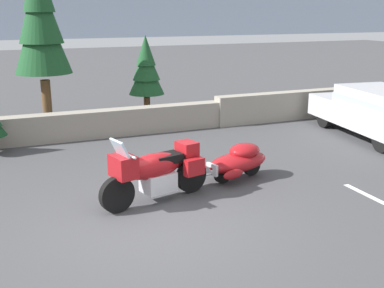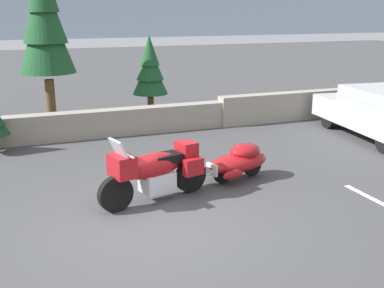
# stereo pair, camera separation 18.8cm
# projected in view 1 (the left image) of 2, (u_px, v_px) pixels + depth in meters

# --- Properties ---
(ground_plane) EXTENTS (80.00, 80.00, 0.00)m
(ground_plane) POSITION_uv_depth(u_px,v_px,m) (154.00, 224.00, 8.08)
(ground_plane) COLOR #424244
(stone_guard_wall) EXTENTS (24.00, 0.55, 0.92)m
(stone_guard_wall) POSITION_uv_depth(u_px,v_px,m) (77.00, 124.00, 13.27)
(stone_guard_wall) COLOR gray
(stone_guard_wall) RESTS_ON ground
(touring_motorcycle) EXTENTS (2.27, 1.09, 1.33)m
(touring_motorcycle) POSITION_uv_depth(u_px,v_px,m) (155.00, 170.00, 8.88)
(touring_motorcycle) COLOR black
(touring_motorcycle) RESTS_ON ground
(car_shaped_trailer) EXTENTS (2.22, 1.07, 0.76)m
(car_shaped_trailer) POSITION_uv_depth(u_px,v_px,m) (238.00, 161.00, 10.15)
(car_shaped_trailer) COLOR black
(car_shaped_trailer) RESTS_ON ground
(sedan_at_right_edge) EXTENTS (2.33, 4.68, 1.41)m
(sedan_at_right_edge) POSITION_uv_depth(u_px,v_px,m) (379.00, 111.00, 13.39)
(sedan_at_right_edge) COLOR black
(sedan_at_right_edge) RESTS_ON ground
(pine_tree_tall) EXTENTS (1.64, 1.64, 5.23)m
(pine_tree_tall) POSITION_uv_depth(u_px,v_px,m) (40.00, 18.00, 13.61)
(pine_tree_tall) COLOR brown
(pine_tree_tall) RESTS_ON ground
(pine_tree_secondary) EXTENTS (1.13, 1.13, 2.76)m
(pine_tree_secondary) POSITION_uv_depth(u_px,v_px,m) (146.00, 68.00, 15.09)
(pine_tree_secondary) COLOR brown
(pine_tree_secondary) RESTS_ON ground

